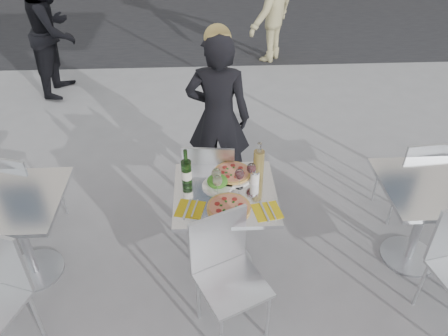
{
  "coord_description": "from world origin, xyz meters",
  "views": [
    {
      "loc": [
        -0.13,
        -2.39,
        2.69
      ],
      "look_at": [
        0.0,
        0.15,
        0.85
      ],
      "focal_mm": 35.0,
      "sensor_mm": 36.0,
      "label": 1
    }
  ],
  "objects_px": {
    "sugar_shaker": "(255,177)",
    "wineglass_red_a": "(239,175)",
    "pedestrian_a": "(53,31)",
    "wineglass_white_a": "(218,181)",
    "napkin_left": "(190,209)",
    "wine_bottle": "(186,172)",
    "wineglass_white_b": "(216,174)",
    "side_table_right": "(425,207)",
    "woman_diner": "(218,118)",
    "salad_plate": "(217,182)",
    "carafe": "(259,163)",
    "chair_near": "(226,266)",
    "side_chair_lfar": "(22,185)",
    "pizza_far": "(232,173)",
    "main_table": "(225,214)",
    "chair_far": "(210,178)",
    "wineglass_red_b": "(251,169)",
    "pedestrian_b": "(271,8)",
    "side_chair_rfar": "(414,173)",
    "side_table_left": "(17,221)",
    "pizza_near": "(229,207)",
    "napkin_right": "(267,211)"
  },
  "relations": [
    {
      "from": "main_table",
      "to": "napkin_left",
      "type": "height_order",
      "value": "napkin_left"
    },
    {
      "from": "chair_far",
      "to": "carafe",
      "type": "relative_size",
      "value": 3.06
    },
    {
      "from": "sugar_shaker",
      "to": "wineglass_red_a",
      "type": "height_order",
      "value": "wineglass_red_a"
    },
    {
      "from": "pizza_far",
      "to": "napkin_right",
      "type": "bearing_deg",
      "value": -63.62
    },
    {
      "from": "side_table_right",
      "to": "wineglass_white_b",
      "type": "height_order",
      "value": "wineglass_white_b"
    },
    {
      "from": "chair_far",
      "to": "wineglass_white_a",
      "type": "relative_size",
      "value": 5.63
    },
    {
      "from": "wineglass_red_b",
      "to": "wineglass_white_a",
      "type": "bearing_deg",
      "value": -152.14
    },
    {
      "from": "wineglass_red_a",
      "to": "napkin_right",
      "type": "xyz_separation_m",
      "value": [
        0.17,
        -0.27,
        -0.11
      ]
    },
    {
      "from": "chair_far",
      "to": "side_chair_rfar",
      "type": "bearing_deg",
      "value": -172.91
    },
    {
      "from": "wine_bottle",
      "to": "sugar_shaker",
      "type": "distance_m",
      "value": 0.49
    },
    {
      "from": "napkin_right",
      "to": "wineglass_red_b",
      "type": "bearing_deg",
      "value": 92.12
    },
    {
      "from": "chair_far",
      "to": "wineglass_red_b",
      "type": "bearing_deg",
      "value": 136.66
    },
    {
      "from": "side_chair_lfar",
      "to": "side_chair_rfar",
      "type": "relative_size",
      "value": 0.97
    },
    {
      "from": "pizza_far",
      "to": "chair_near",
      "type": "bearing_deg",
      "value": -97.01
    },
    {
      "from": "pedestrian_b",
      "to": "main_table",
      "type": "bearing_deg",
      "value": 24.09
    },
    {
      "from": "side_chair_rfar",
      "to": "napkin_right",
      "type": "xyz_separation_m",
      "value": [
        -1.36,
        -0.7,
        0.25
      ]
    },
    {
      "from": "main_table",
      "to": "side_table_left",
      "type": "bearing_deg",
      "value": 180.0
    },
    {
      "from": "main_table",
      "to": "wineglass_white_b",
      "type": "distance_m",
      "value": 0.33
    },
    {
      "from": "side_table_right",
      "to": "chair_far",
      "type": "relative_size",
      "value": 0.85
    },
    {
      "from": "wineglass_red_a",
      "to": "napkin_left",
      "type": "height_order",
      "value": "wineglass_red_a"
    },
    {
      "from": "wine_bottle",
      "to": "wineglass_white_b",
      "type": "xyz_separation_m",
      "value": [
        0.21,
        -0.04,
        -0.0
      ]
    },
    {
      "from": "pizza_near",
      "to": "salad_plate",
      "type": "distance_m",
      "value": 0.26
    },
    {
      "from": "sugar_shaker",
      "to": "napkin_left",
      "type": "height_order",
      "value": "sugar_shaker"
    },
    {
      "from": "napkin_right",
      "to": "pedestrian_a",
      "type": "bearing_deg",
      "value": 112.9
    },
    {
      "from": "side_chair_rfar",
      "to": "wineglass_red_b",
      "type": "relative_size",
      "value": 5.35
    },
    {
      "from": "woman_diner",
      "to": "salad_plate",
      "type": "height_order",
      "value": "woman_diner"
    },
    {
      "from": "side_table_right",
      "to": "pedestrian_b",
      "type": "bearing_deg",
      "value": 97.88
    },
    {
      "from": "side_chair_lfar",
      "to": "wineglass_white_a",
      "type": "relative_size",
      "value": 5.17
    },
    {
      "from": "chair_near",
      "to": "pedestrian_a",
      "type": "bearing_deg",
      "value": 93.24
    },
    {
      "from": "pizza_near",
      "to": "salad_plate",
      "type": "height_order",
      "value": "salad_plate"
    },
    {
      "from": "side_table_left",
      "to": "pedestrian_a",
      "type": "distance_m",
      "value": 3.34
    },
    {
      "from": "napkin_right",
      "to": "side_chair_rfar",
      "type": "bearing_deg",
      "value": 16.94
    },
    {
      "from": "pedestrian_a",
      "to": "wineglass_red_b",
      "type": "relative_size",
      "value": 10.49
    },
    {
      "from": "salad_plate",
      "to": "napkin_right",
      "type": "bearing_deg",
      "value": -41.88
    },
    {
      "from": "pizza_near",
      "to": "sugar_shaker",
      "type": "xyz_separation_m",
      "value": [
        0.2,
        0.27,
        0.04
      ]
    },
    {
      "from": "side_table_left",
      "to": "wineglass_white_a",
      "type": "relative_size",
      "value": 4.76
    },
    {
      "from": "side_chair_lfar",
      "to": "pizza_near",
      "type": "relative_size",
      "value": 2.74
    },
    {
      "from": "salad_plate",
      "to": "pizza_far",
      "type": "bearing_deg",
      "value": 47.87
    },
    {
      "from": "salad_plate",
      "to": "napkin_left",
      "type": "relative_size",
      "value": 1.01
    },
    {
      "from": "salad_plate",
      "to": "carafe",
      "type": "distance_m",
      "value": 0.33
    },
    {
      "from": "wine_bottle",
      "to": "salad_plate",
      "type": "bearing_deg",
      "value": -8.43
    },
    {
      "from": "side_table_right",
      "to": "woman_diner",
      "type": "xyz_separation_m",
      "value": [
        -1.51,
        1.0,
        0.24
      ]
    },
    {
      "from": "pedestrian_a",
      "to": "wineglass_white_a",
      "type": "xyz_separation_m",
      "value": [
        1.99,
        -3.3,
        0.03
      ]
    },
    {
      "from": "chair_near",
      "to": "wine_bottle",
      "type": "bearing_deg",
      "value": 88.03
    },
    {
      "from": "chair_near",
      "to": "pedestrian_b",
      "type": "xyz_separation_m",
      "value": [
        0.93,
        4.74,
        0.27
      ]
    },
    {
      "from": "chair_far",
      "to": "side_chair_lfar",
      "type": "relative_size",
      "value": 1.09
    },
    {
      "from": "side_chair_rfar",
      "to": "pizza_near",
      "type": "xyz_separation_m",
      "value": [
        -1.61,
        -0.66,
        0.26
      ]
    },
    {
      "from": "chair_far",
      "to": "wineglass_red_a",
      "type": "distance_m",
      "value": 0.57
    },
    {
      "from": "salad_plate",
      "to": "wineglass_white_b",
      "type": "xyz_separation_m",
      "value": [
        -0.01,
        -0.0,
        0.07
      ]
    },
    {
      "from": "wineglass_white_a",
      "to": "wineglass_white_b",
      "type": "relative_size",
      "value": 1.0
    }
  ]
}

